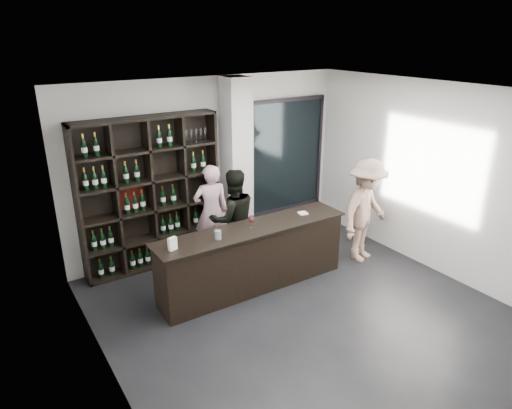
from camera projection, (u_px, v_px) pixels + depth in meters
floor at (311, 319)px, 6.02m from camera, size 5.00×5.50×0.01m
wine_shelf at (151, 195)px, 7.02m from camera, size 2.20×0.35×2.40m
structural_column at (237, 166)px, 7.62m from camera, size 0.40×0.40×2.90m
glass_panel at (287, 156)px, 8.42m from camera, size 1.60×0.08×2.10m
tasting_counter at (253, 258)px, 6.61m from camera, size 2.93×0.61×0.96m
taster_pink at (211, 212)px, 7.45m from camera, size 0.66×0.52×1.59m
taster_black at (233, 219)px, 7.14m from camera, size 0.87×0.73×1.61m
customer at (366, 211)px, 7.32m from camera, size 1.23×0.90×1.71m
wine_glass at (252, 221)px, 6.38m from camera, size 0.10×0.10×0.21m
spit_cup at (218, 235)px, 6.05m from camera, size 0.11×0.11×0.12m
napkin_stack at (303, 213)px, 6.91m from camera, size 0.15×0.15×0.02m
card_stand at (172, 244)px, 5.75m from camera, size 0.12×0.08×0.17m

